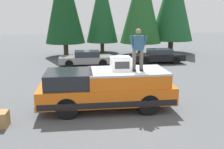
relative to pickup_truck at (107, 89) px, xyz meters
The scene contains 11 objects.
ground_plane 1.10m from the pickup_truck, 111.35° to the right, with size 90.00×90.00×0.00m, color #4C4F51.
pickup_truck is the anchor object (origin of this frame).
compressor_unit 1.21m from the pickup_truck, 88.32° to the right, with size 0.65×0.84×0.56m.
person_on_truck_bed 2.10m from the pickup_truck, 100.06° to the right, with size 0.29×0.72×1.69m.
parked_car_black 11.10m from the pickup_truck, 28.66° to the right, with size 1.64×4.10×1.16m.
parked_car_grey 9.39m from the pickup_truck, ahead, with size 1.64×4.10×1.16m.
wooden_crate 4.17m from the pickup_truck, 108.40° to the left, with size 0.56×0.56×0.56m, color olive.
conifer_far_left 17.87m from the pickup_truck, 28.85° to the right, with size 4.29×4.29×9.25m.
conifer_left 15.65m from the pickup_truck, 18.85° to the right, with size 4.02×4.02×9.00m.
conifer_center_left 16.84m from the pickup_truck, ahead, with size 3.30×3.30×8.28m.
conifer_center_right 15.04m from the pickup_truck, ahead, with size 3.70×3.70×9.26m.
Camera 1 is at (-9.56, 1.63, 3.83)m, focal length 39.59 mm.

